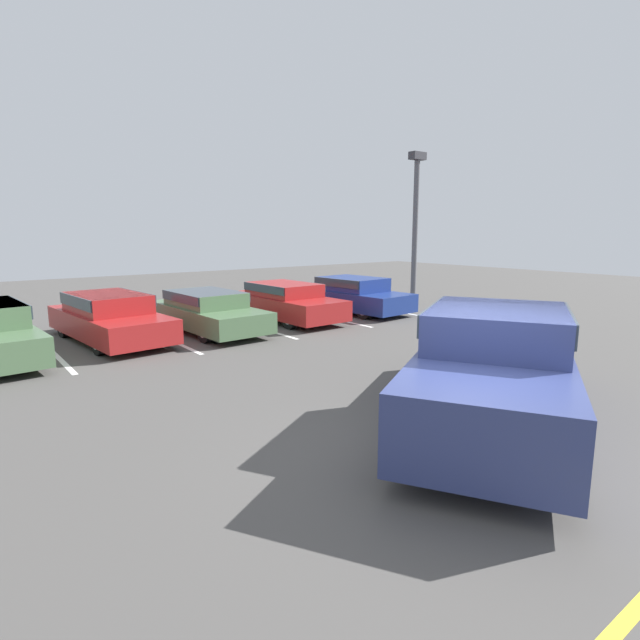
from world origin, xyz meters
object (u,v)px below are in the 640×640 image
at_px(parked_sedan_c, 207,310).
at_px(light_post, 416,216).
at_px(parked_sedan_b, 109,316).
at_px(pickup_truck, 496,363).
at_px(parked_sedan_e, 353,294).
at_px(parked_sedan_d, 285,300).

xyz_separation_m(parked_sedan_c, light_post, (9.65, 0.84, 2.84)).
bearing_deg(parked_sedan_b, light_post, 86.90).
xyz_separation_m(pickup_truck, parked_sedan_b, (-3.13, 9.39, -0.22)).
bearing_deg(light_post, pickup_truck, -132.74).
bearing_deg(parked_sedan_c, parked_sedan_e, 88.01).
height_order(parked_sedan_e, light_post, light_post).
relative_size(parked_sedan_c, light_post, 0.77).
bearing_deg(light_post, parked_sedan_b, -177.87).
height_order(parked_sedan_b, light_post, light_post).
xyz_separation_m(parked_sedan_b, parked_sedan_c, (2.58, -0.39, -0.04)).
distance_m(parked_sedan_d, parked_sedan_e, 2.84).
bearing_deg(light_post, parked_sedan_d, -174.36).
xyz_separation_m(parked_sedan_b, light_post, (12.22, 0.45, 2.80)).
relative_size(parked_sedan_b, parked_sedan_c, 1.05).
bearing_deg(parked_sedan_d, parked_sedan_c, -88.21).
bearing_deg(parked_sedan_b, parked_sedan_e, 82.44).
bearing_deg(parked_sedan_d, pickup_truck, -15.39).
xyz_separation_m(parked_sedan_b, parked_sedan_d, (5.38, -0.22, -0.02)).
relative_size(pickup_truck, parked_sedan_b, 1.29).
bearing_deg(pickup_truck, light_post, 17.07).
height_order(pickup_truck, parked_sedan_e, pickup_truck).
bearing_deg(parked_sedan_c, pickup_truck, 0.99).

